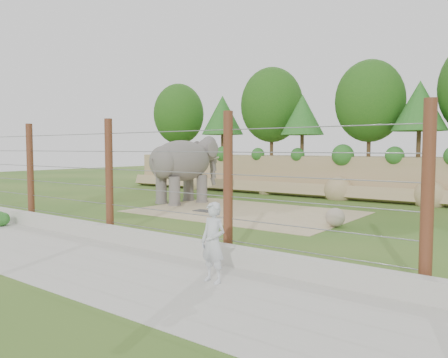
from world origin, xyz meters
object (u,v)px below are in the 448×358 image
Objects in this scene: stone_ball at (335,217)px; barrier_fence at (109,178)px; elephant at (182,170)px; zookeeper at (213,242)px.

stone_ball is 0.04× the size of barrier_fence.
barrier_fence is (4.18, -8.22, 0.20)m from elephant.
barrier_fence reaches higher than elephant.
barrier_fence reaches higher than stone_ball.
stone_ball is (9.68, -2.01, -1.42)m from elephant.
stone_ball is at bearing 48.48° from barrier_fence.
elephant is at bearing 139.84° from zookeeper.
elephant is 9.99m from stone_ball.
stone_ball is at bearing 98.37° from zookeeper.
barrier_fence is 6.42m from zookeeper.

